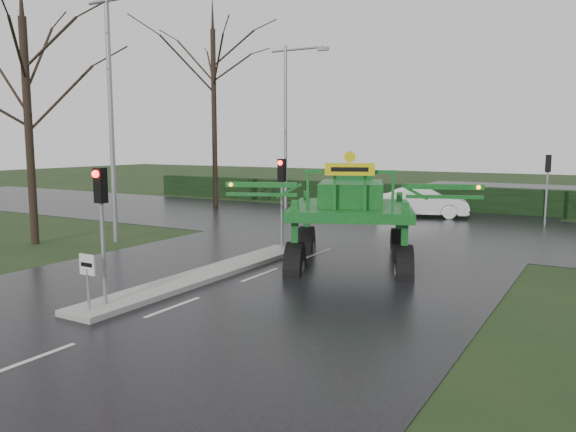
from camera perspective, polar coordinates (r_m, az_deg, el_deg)
The scene contains 15 objects.
ground at distance 14.55m, azimuth -11.57°, elevation -9.13°, with size 140.00×140.00×0.00m, color black.
road_main at distance 22.77m, azimuth 5.44°, elevation -2.97°, with size 14.00×80.00×0.02m, color black.
road_cross at distance 28.26m, azimuth 10.56°, elevation -1.03°, with size 80.00×12.00×0.02m, color black.
median_island at distance 17.55m, azimuth -8.21°, elevation -5.90°, with size 1.20×10.00×0.16m, color gray.
hedge_row at distance 35.76m, azimuth 14.93°, elevation 1.81°, with size 44.00×0.90×1.50m, color black.
keep_left_sign at distance 14.19m, azimuth -19.69°, elevation -5.44°, with size 0.50×0.07×1.35m.
traffic_signal_near at distance 14.26m, azimuth -18.45°, elevation 0.92°, with size 0.26×0.33×3.52m.
traffic_signal_mid at distance 20.84m, azimuth -0.64°, elevation 3.26°, with size 0.26×0.33×3.52m.
traffic_signal_far at distance 30.53m, azimuth 24.88°, elevation 3.91°, with size 0.26×0.33×3.52m.
street_light_left_near at distance 24.06m, azimuth -17.12°, elevation 11.60°, with size 3.85×0.30×10.00m.
street_light_left_far at distance 35.11m, azimuth 0.19°, elevation 10.52°, with size 3.85×0.30×10.00m.
tree_left_near at distance 24.97m, azimuth -25.00°, elevation 10.75°, with size 6.30×6.30×10.85m.
tree_left_far at distance 35.93m, azimuth -7.55°, elevation 12.24°, with size 7.70×7.70×13.26m.
crop_sprayer at distance 18.04m, azimuth 0.81°, elevation 1.61°, with size 8.05×6.46×4.82m.
white_sedan at distance 32.12m, azimuth 13.48°, elevation -0.11°, with size 1.72×4.94×1.63m, color white.
Camera 1 is at (9.37, -10.34, 4.12)m, focal length 35.00 mm.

